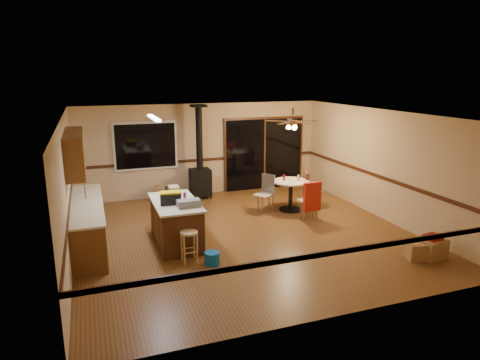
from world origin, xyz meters
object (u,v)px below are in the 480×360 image
toolbox_grey (189,203)px  blue_bucket (212,258)px  toolbox_black (171,199)px  chair_right (307,185)px  dining_table (291,190)px  box_under_window (164,194)px  chair_left (266,189)px  bar_stool (189,247)px  box_corner_a (431,248)px  box_corner_b (418,251)px  kitchen_island (176,222)px  chair_near (312,196)px  wood_stove (200,173)px

toolbox_grey → blue_bucket: bearing=-73.6°
toolbox_black → chair_right: size_ratio=0.57×
dining_table → box_under_window: 3.50m
blue_bucket → chair_left: 3.39m
box_under_window → toolbox_grey: bearing=-91.5°
bar_stool → box_corner_a: (4.37, -1.37, -0.11)m
box_corner_a → box_corner_b: bearing=172.2°
kitchen_island → chair_right: chair_right is taller
chair_near → toolbox_grey: bearing=-166.7°
chair_near → box_corner_a: bearing=-66.9°
toolbox_grey → chair_right: (3.53, 1.73, -0.37)m
dining_table → chair_right: bearing=12.1°
kitchen_island → chair_left: bearing=27.5°
wood_stove → box_under_window: 1.15m
toolbox_black → dining_table: size_ratio=0.44×
blue_bucket → kitchen_island: bearing=108.7°
toolbox_black → blue_bucket: (0.53, -1.07, -0.89)m
wood_stove → chair_near: wood_stove is taller
box_under_window → blue_bucket: bearing=-88.2°
box_under_window → box_corner_a: 6.84m
wood_stove → box_under_window: bearing=177.2°
chair_near → box_under_window: chair_near is taller
toolbox_grey → bar_stool: size_ratio=0.75×
wood_stove → box_under_window: size_ratio=4.86×
bar_stool → box_under_window: bearing=86.9°
bar_stool → box_corner_b: bearing=-18.1°
box_corner_a → box_corner_b: box_corner_a is taller
bar_stool → dining_table: dining_table is taller
chair_left → box_under_window: chair_left is taller
toolbox_grey → chair_near: toolbox_grey is taller
dining_table → chair_left: chair_left is taller
box_under_window → dining_table: bearing=-33.3°
chair_near → box_under_window: (-3.02, 2.79, -0.39)m
blue_bucket → chair_near: bearing=28.0°
wood_stove → chair_near: bearing=-54.0°
dining_table → box_corner_b: size_ratio=2.28×
toolbox_grey → chair_left: (2.40, 1.77, -0.38)m
kitchen_island → bar_stool: 0.98m
dining_table → toolbox_grey: bearing=-151.7°
chair_near → box_under_window: bearing=137.2°
toolbox_grey → blue_bucket: (0.23, -0.79, -0.85)m
dining_table → chair_near: (0.11, -0.88, 0.07)m
box_corner_b → dining_table: bearing=105.2°
kitchen_island → box_under_window: (0.27, 3.10, -0.25)m
dining_table → box_corner_b: (0.95, -3.49, -0.37)m
toolbox_black → chair_left: 3.11m
kitchen_island → box_corner_a: (4.42, -2.34, -0.27)m
bar_stool → chair_near: bearing=21.4°
chair_right → box_under_window: bearing=152.4°
kitchen_island → box_corner_b: kitchen_island is taller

